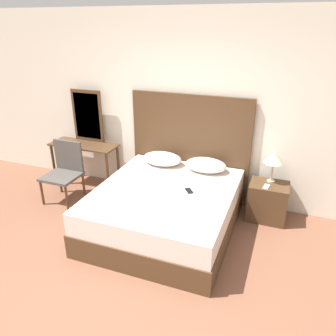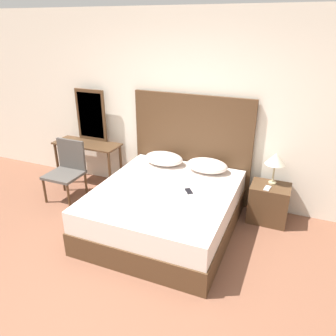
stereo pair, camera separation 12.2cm
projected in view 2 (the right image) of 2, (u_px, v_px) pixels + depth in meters
ground_plane at (106, 302)px, 3.19m from camera, size 16.00×16.00×0.00m
wall_back at (191, 110)px, 4.69m from camera, size 10.00×0.06×2.70m
bed at (165, 209)px, 4.21m from camera, size 1.70×1.92×0.58m
headboard at (191, 148)px, 4.84m from camera, size 1.78×0.05×1.58m
pillow_left at (164, 159)px, 4.77m from camera, size 0.58×0.39×0.18m
pillow_right at (207, 166)px, 4.54m from camera, size 0.58×0.39×0.18m
phone_on_bed at (189, 191)px, 4.03m from camera, size 0.15×0.16×0.01m
nightstand at (269, 203)px, 4.41m from camera, size 0.51×0.40×0.53m
table_lamp at (276, 159)px, 4.23m from camera, size 0.26×0.26×0.43m
phone_on_nightstand at (267, 188)px, 4.23m from camera, size 0.09×0.16×0.01m
vanity_desk at (88, 151)px, 5.29m from camera, size 1.09×0.42×0.72m
vanity_mirror at (91, 115)px, 5.23m from camera, size 0.52×0.03×0.82m
chair at (67, 167)px, 4.94m from camera, size 0.50×0.48×0.89m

